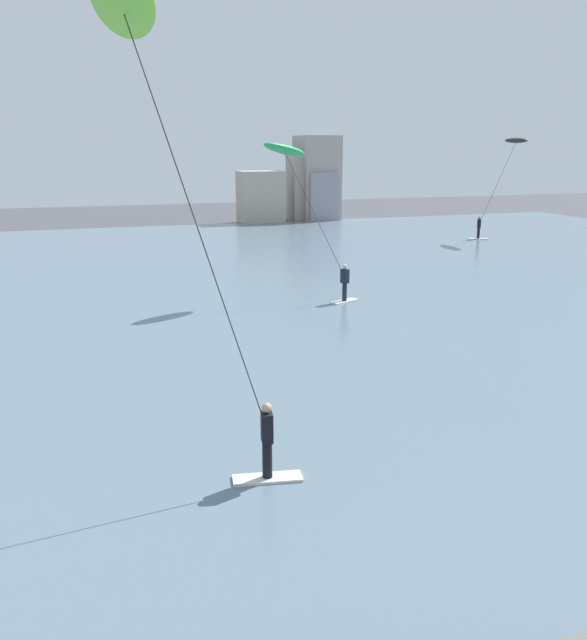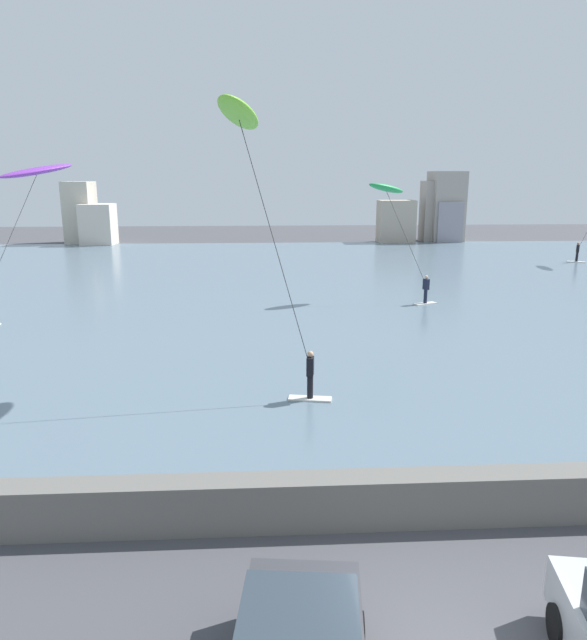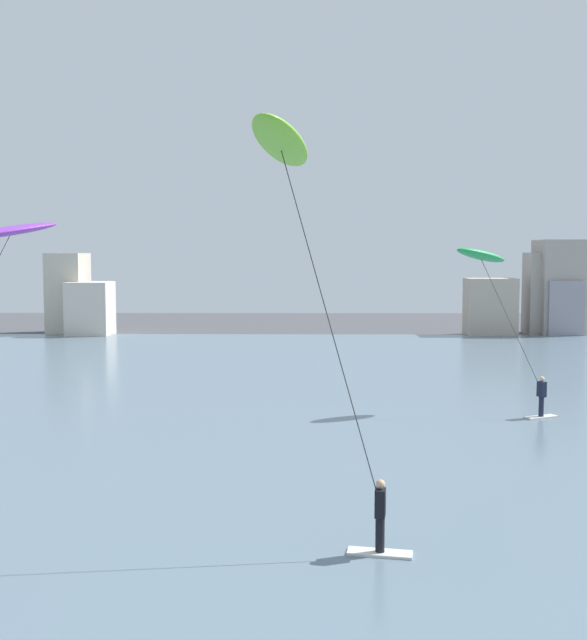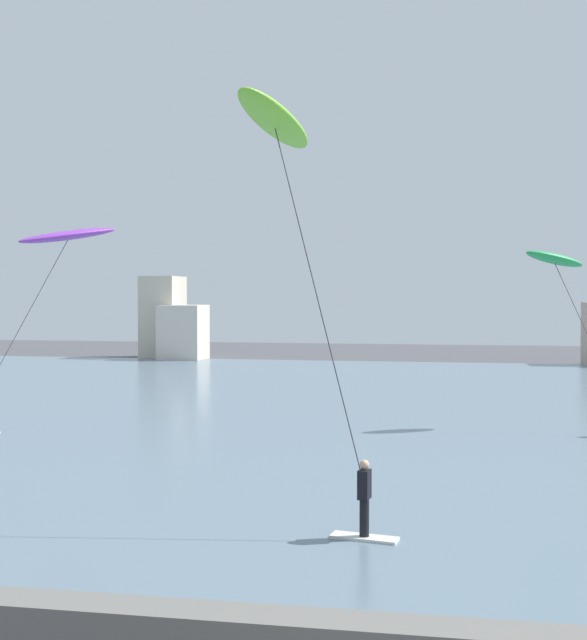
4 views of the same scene
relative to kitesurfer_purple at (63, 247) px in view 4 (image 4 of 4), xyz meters
The scene contains 5 objects.
water_bay 16.92m from the kitesurfer_purple, 26.40° to the left, with size 84.00×52.00×0.10m, color slate.
far_shore_buildings 38.85m from the kitesurfer_purple, 61.34° to the left, with size 42.86×5.40×7.59m.
kitesurfer_purple is the anchor object (origin of this frame).
kitesurfer_lime 15.96m from the kitesurfer_purple, 47.20° to the right, with size 3.72×3.80×9.56m.
kitesurfer_green 19.01m from the kitesurfer_purple, ahead, with size 4.10×3.27×6.83m.
Camera 4 is at (0.62, -6.36, 5.18)m, focal length 47.52 mm.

